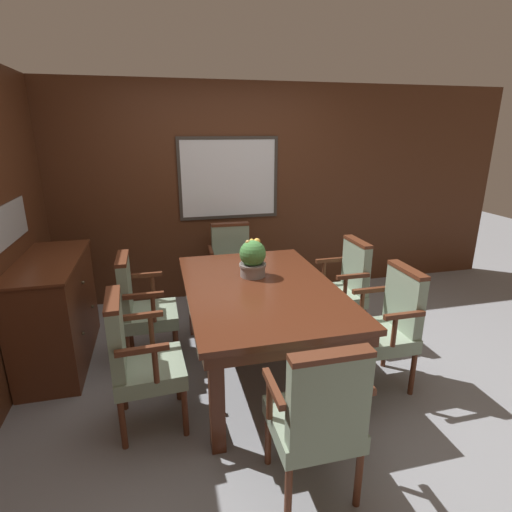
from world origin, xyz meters
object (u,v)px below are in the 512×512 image
object	(u,v)px
chair_left_near	(137,357)
potted_plant	(253,258)
dining_table	(261,297)
chair_head_near	(318,415)
chair_right_near	(389,322)
chair_right_far	(344,285)
sideboard_cabinet	(56,311)
chair_head_far	(232,264)
chair_left_far	(141,305)

from	to	relation	value
chair_left_near	potted_plant	world-z (taller)	potted_plant
dining_table	chair_head_near	world-z (taller)	chair_head_near
chair_right_near	chair_right_far	xyz separation A→B (m)	(0.01, 0.80, 0.00)
sideboard_cabinet	chair_head_far	bearing A→B (deg)	22.73
chair_head_far	chair_right_far	distance (m)	1.27
sideboard_cabinet	chair_right_far	bearing A→B (deg)	-3.87
chair_left_far	chair_right_far	distance (m)	1.87
chair_right_near	chair_right_far	size ratio (longest dim) A/B	1.00
chair_left_far	chair_right_far	xyz separation A→B (m)	(1.87, -0.00, 0.00)
dining_table	chair_right_near	size ratio (longest dim) A/B	1.84
chair_left_far	potted_plant	bearing A→B (deg)	-101.25
chair_left_far	chair_right_far	size ratio (longest dim) A/B	1.00
chair_head_near	chair_left_near	world-z (taller)	same
chair_left_near	sideboard_cabinet	world-z (taller)	chair_left_near
chair_head_far	potted_plant	bearing A→B (deg)	-88.78
chair_head_near	potted_plant	distance (m)	1.51
chair_right_far	chair_left_near	world-z (taller)	same
chair_left_far	potted_plant	size ratio (longest dim) A/B	3.02
chair_left_near	chair_head_near	bearing A→B (deg)	-133.87
chair_head_far	potted_plant	world-z (taller)	potted_plant
chair_head_near	chair_head_far	bearing A→B (deg)	-90.14
dining_table	chair_right_far	bearing A→B (deg)	23.77
dining_table	chair_right_far	xyz separation A→B (m)	(0.93, 0.41, -0.15)
sideboard_cabinet	dining_table	bearing A→B (deg)	-19.45
chair_head_near	potted_plant	xyz separation A→B (m)	(-0.00, 1.46, 0.40)
chair_left_far	sideboard_cabinet	world-z (taller)	chair_left_far
sideboard_cabinet	chair_left_near	bearing A→B (deg)	-54.94
chair_right_near	chair_head_far	bearing A→B (deg)	-151.30
chair_head_near	sideboard_cabinet	xyz separation A→B (m)	(-1.64, 1.81, -0.06)
chair_head_near	sideboard_cabinet	size ratio (longest dim) A/B	0.80
chair_right_near	chair_head_far	xyz separation A→B (m)	(-0.91, 1.66, 0.00)
chair_head_far	dining_table	bearing A→B (deg)	-88.29
chair_right_far	chair_left_near	bearing A→B (deg)	-66.54
chair_head_near	chair_right_far	size ratio (longest dim) A/B	1.00
chair_left_near	potted_plant	size ratio (longest dim) A/B	3.02
chair_head_near	chair_left_near	distance (m)	1.23
chair_left_near	sideboard_cabinet	xyz separation A→B (m)	(-0.71, 1.01, -0.06)
chair_left_near	chair_right_far	bearing A→B (deg)	-69.18
chair_left_far	chair_head_near	size ratio (longest dim) A/B	1.00
chair_left_far	potted_plant	world-z (taller)	potted_plant
potted_plant	chair_head_far	bearing A→B (deg)	89.23
chair_right_far	chair_left_near	size ratio (longest dim) A/B	1.00
chair_head_far	chair_right_near	bearing A→B (deg)	-59.26
chair_head_far	chair_head_near	bearing A→B (deg)	-88.28
chair_left_far	chair_right_far	bearing A→B (deg)	-90.49
chair_head_near	chair_right_far	xyz separation A→B (m)	(0.93, 1.64, 0.00)
potted_plant	sideboard_cabinet	world-z (taller)	potted_plant
chair_left_near	potted_plant	bearing A→B (deg)	-58.10
chair_left_near	chair_left_far	bearing A→B (deg)	-3.20
chair_head_far	chair_head_near	world-z (taller)	same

